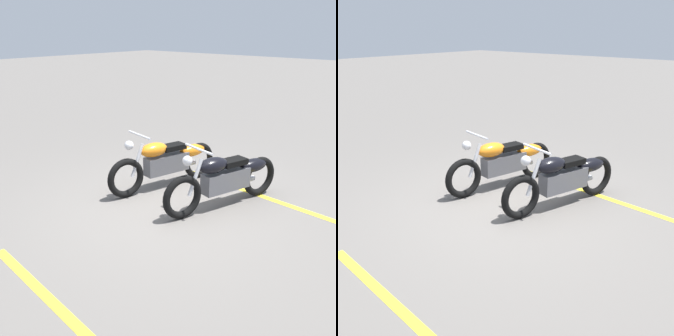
# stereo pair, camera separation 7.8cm
# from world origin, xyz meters

# --- Properties ---
(ground_plane) EXTENTS (60.00, 60.00, 0.00)m
(ground_plane) POSITION_xyz_m (0.00, 0.00, 0.00)
(ground_plane) COLOR #66605B
(motorcycle_bright_foreground) EXTENTS (2.20, 0.72, 1.04)m
(motorcycle_bright_foreground) POSITION_xyz_m (-0.57, -0.60, 0.46)
(motorcycle_bright_foreground) COLOR black
(motorcycle_bright_foreground) RESTS_ON ground
(motorcycle_dark_foreground) EXTENTS (2.18, 0.78, 1.04)m
(motorcycle_dark_foreground) POSITION_xyz_m (-0.57, 0.63, 0.46)
(motorcycle_dark_foreground) COLOR black
(motorcycle_dark_foreground) RESTS_ON ground
(parking_stripe_near) EXTENTS (0.41, 3.20, 0.01)m
(parking_stripe_near) POSITION_xyz_m (-1.27, 0.81, 0.00)
(parking_stripe_near) COLOR yellow
(parking_stripe_near) RESTS_ON ground
(parking_stripe_mid) EXTENTS (0.41, 3.20, 0.01)m
(parking_stripe_mid) POSITION_xyz_m (2.64, 0.86, 0.00)
(parking_stripe_mid) COLOR yellow
(parking_stripe_mid) RESTS_ON ground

